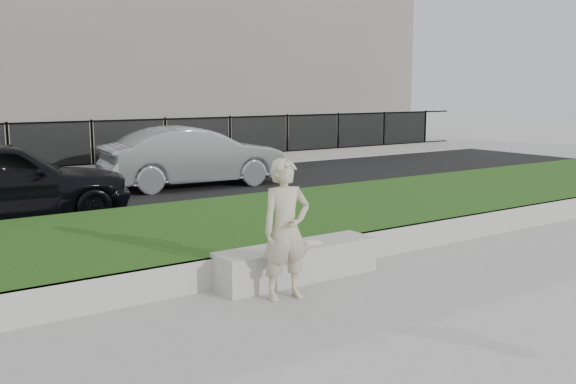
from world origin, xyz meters
TOP-DOWN VIEW (x-y plane):
  - ground at (0.00, 0.00)m, footprint 90.00×90.00m
  - grass_bank at (0.00, 3.00)m, footprint 34.00×4.00m
  - grass_kerb at (0.00, 1.04)m, footprint 34.00×0.08m
  - street at (0.00, 8.50)m, footprint 34.00×7.00m
  - far_pavement at (0.00, 13.00)m, footprint 34.00×3.00m
  - iron_fence at (0.00, 12.00)m, footprint 32.00×0.30m
  - stone_bench at (0.68, 0.80)m, footprint 2.26×0.56m
  - man at (0.12, 0.25)m, footprint 0.65×0.47m
  - book at (0.90, 0.76)m, footprint 0.24×0.19m
  - car_silver at (3.08, 8.64)m, footprint 4.64×1.94m

SIDE VIEW (x-z plane):
  - ground at x=0.00m, z-range 0.00..0.00m
  - street at x=0.00m, z-range 0.00..0.04m
  - far_pavement at x=0.00m, z-range 0.00..0.12m
  - grass_bank at x=0.00m, z-range 0.00..0.40m
  - grass_kerb at x=0.00m, z-range 0.00..0.40m
  - stone_bench at x=0.68m, z-range 0.00..0.46m
  - book at x=0.90m, z-range 0.46..0.49m
  - iron_fence at x=0.00m, z-range -0.21..1.29m
  - car_silver at x=3.08m, z-range 0.04..1.53m
  - man at x=0.12m, z-range 0.00..1.67m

